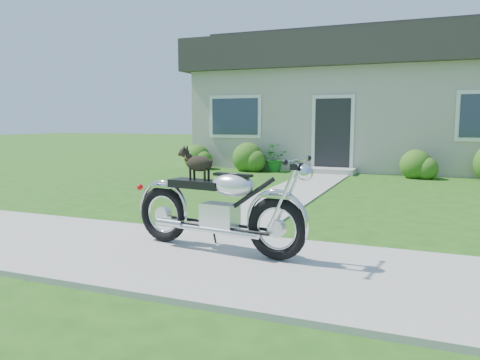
# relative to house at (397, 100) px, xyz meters

# --- Properties ---
(ground) EXTENTS (80.00, 80.00, 0.00)m
(ground) POSITION_rel_house_xyz_m (0.00, -11.99, -2.16)
(ground) COLOR #235114
(ground) RESTS_ON ground
(sidewalk) EXTENTS (24.00, 2.20, 0.04)m
(sidewalk) POSITION_rel_house_xyz_m (0.00, -11.99, -2.14)
(sidewalk) COLOR #9E9B93
(sidewalk) RESTS_ON ground
(walkway) EXTENTS (1.20, 8.00, 0.03)m
(walkway) POSITION_rel_house_xyz_m (-1.50, -6.99, -2.14)
(walkway) COLOR #9E9B93
(walkway) RESTS_ON ground
(house) EXTENTS (12.60, 7.03, 4.50)m
(house) POSITION_rel_house_xyz_m (0.00, 0.00, 0.00)
(house) COLOR #B0AA9F
(house) RESTS_ON ground
(shrub_row) EXTENTS (11.31, 1.15, 1.15)m
(shrub_row) POSITION_rel_house_xyz_m (1.07, -3.49, -1.73)
(shrub_row) COLOR #315D18
(shrub_row) RESTS_ON ground
(potted_plant_left) EXTENTS (0.84, 0.77, 0.79)m
(potted_plant_left) POSITION_rel_house_xyz_m (-3.12, -3.44, -1.76)
(potted_plant_left) COLOR #185E1B
(potted_plant_left) RESTS_ON ground
(potted_plant_right) EXTENTS (0.40, 0.40, 0.70)m
(potted_plant_right) POSITION_rel_house_xyz_m (0.96, -3.44, -1.81)
(potted_plant_right) COLOR #275D19
(potted_plant_right) RESTS_ON ground
(motorcycle_with_dog) EXTENTS (2.22, 0.64, 1.14)m
(motorcycle_with_dog) POSITION_rel_house_xyz_m (-1.07, -11.72, -1.61)
(motorcycle_with_dog) COLOR black
(motorcycle_with_dog) RESTS_ON sidewalk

